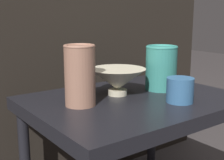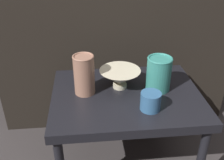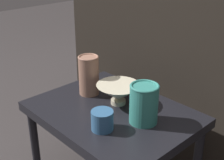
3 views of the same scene
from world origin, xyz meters
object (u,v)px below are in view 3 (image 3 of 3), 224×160
(bowl, at_px, (118,93))
(vase_textured_left, at_px, (89,75))
(vase_colorful_right, at_px, (144,103))
(cup, at_px, (102,120))

(bowl, bearing_deg, vase_textured_left, -170.07)
(bowl, height_order, vase_textured_left, vase_textured_left)
(vase_colorful_right, bearing_deg, bowl, 169.68)
(bowl, bearing_deg, vase_colorful_right, -10.32)
(vase_textured_left, bearing_deg, bowl, 9.93)
(vase_textured_left, height_order, cup, vase_textured_left)
(vase_textured_left, bearing_deg, vase_colorful_right, -0.50)
(vase_textured_left, relative_size, cup, 2.17)
(bowl, height_order, cup, bowl)
(vase_colorful_right, xyz_separation_m, cup, (-0.07, -0.15, -0.04))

